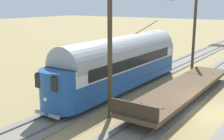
% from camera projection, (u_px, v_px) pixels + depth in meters
% --- Properties ---
extents(ground_plane, '(220.00, 220.00, 0.00)m').
position_uv_depth(ground_plane, '(210.00, 114.00, 18.24)').
color(ground_plane, '#937F51').
extents(track_third_siding, '(2.80, 80.00, 0.18)m').
position_uv_depth(track_third_siding, '(175.00, 104.00, 19.83)').
color(track_third_siding, slate).
rests_on(track_third_siding, ground).
extents(track_outer_siding, '(2.80, 80.00, 0.18)m').
position_uv_depth(track_outer_siding, '(115.00, 92.00, 22.54)').
color(track_outer_siding, slate).
rests_on(track_outer_siding, ground).
extents(vintage_streetcar, '(2.65, 16.38, 5.06)m').
position_uv_depth(vintage_streetcar, '(122.00, 62.00, 22.87)').
color(vintage_streetcar, '#1E4C93').
rests_on(vintage_streetcar, ground).
extents(flatcar_adjacent, '(2.80, 14.50, 1.60)m').
position_uv_depth(flatcar_adjacent, '(182.00, 88.00, 20.70)').
color(flatcar_adjacent, brown).
rests_on(flatcar_adjacent, ground).
extents(catenary_pole_foreground, '(2.73, 0.28, 7.67)m').
position_uv_depth(catenary_pole_foreground, '(194.00, 32.00, 28.76)').
color(catenary_pole_foreground, '#423323').
rests_on(catenary_pole_foreground, ground).
extents(catenary_pole_mid_near, '(2.73, 0.28, 7.67)m').
position_uv_depth(catenary_pole_mid_near, '(109.00, 52.00, 16.86)').
color(catenary_pole_mid_near, '#423323').
rests_on(catenary_pole_mid_near, ground).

